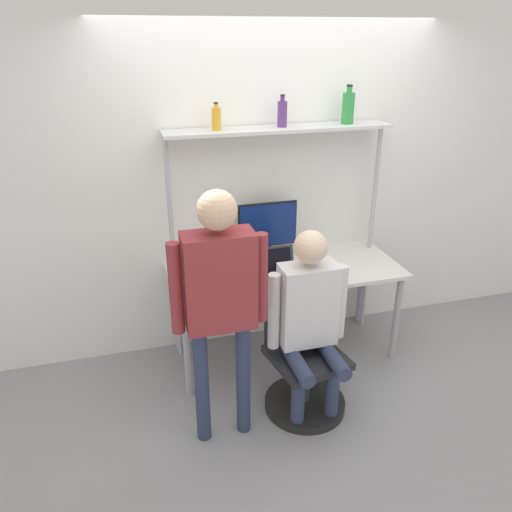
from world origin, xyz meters
TOP-DOWN VIEW (x-y plane):
  - ground_plane at (0.00, 0.00)m, footprint 12.00×12.00m
  - wall_back at (0.00, 0.77)m, footprint 8.00×0.06m
  - desk at (0.00, 0.38)m, footprint 1.75×0.72m
  - shelf_unit at (0.00, 0.60)m, footprint 1.67×0.27m
  - monitor at (-0.08, 0.59)m, footprint 0.46×0.21m
  - laptop at (-0.14, 0.25)m, footprint 0.34×0.23m
  - cell_phone at (0.10, 0.16)m, footprint 0.07×0.15m
  - office_chair at (-0.07, -0.23)m, footprint 0.56×0.56m
  - person_seated at (-0.06, -0.28)m, footprint 0.53×0.47m
  - person_standing at (-0.66, -0.36)m, footprint 0.57×0.22m
  - bottle_purple at (0.02, 0.60)m, footprint 0.07×0.07m
  - bottle_amber at (-0.45, 0.60)m, footprint 0.06×0.06m
  - bottle_green at (0.53, 0.60)m, footprint 0.09×0.09m

SIDE VIEW (x-z plane):
  - ground_plane at x=0.00m, z-range 0.00..0.00m
  - office_chair at x=-0.07m, z-range -0.18..0.71m
  - desk at x=0.00m, z-range 0.30..1.06m
  - person_seated at x=-0.06m, z-range 0.11..1.42m
  - cell_phone at x=0.10m, z-range 0.76..0.77m
  - laptop at x=-0.14m, z-range 0.71..0.94m
  - monitor at x=-0.08m, z-range 0.78..1.25m
  - person_standing at x=-0.66m, z-range 0.23..1.88m
  - wall_back at x=0.00m, z-range 0.00..2.70m
  - shelf_unit at x=0.00m, z-range 0.62..2.41m
  - bottle_amber at x=-0.45m, z-range 1.77..1.96m
  - bottle_purple at x=0.02m, z-range 1.77..1.99m
  - bottle_green at x=0.53m, z-range 1.76..2.04m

